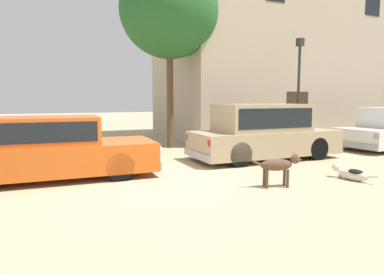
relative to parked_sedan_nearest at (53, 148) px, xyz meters
The scene contains 8 objects.
ground_plane 2.48m from the parked_sedan_nearest, 28.12° to the right, with size 80.00×80.00×0.00m, color tan.
parked_sedan_nearest is the anchor object (origin of this frame).
parked_sedan_second 5.81m from the parked_sedan_nearest, ahead, with size 4.60×1.77×1.64m.
apartment_block 13.26m from the parked_sedan_nearest, 27.20° to the left, with size 12.57×5.97×8.99m.
stray_dog_spotted 4.97m from the parked_sedan_nearest, 32.43° to the right, with size 1.07×0.40×0.69m.
stray_dog_tan 6.68m from the parked_sedan_nearest, 25.10° to the right, with size 0.38×1.08×0.35m.
street_lamp 8.85m from the parked_sedan_nearest, 11.54° to the left, with size 0.22×0.22×3.99m.
acacia_tree_left 6.85m from the parked_sedan_nearest, 40.79° to the left, with size 3.57×3.21×6.63m.
Camera 1 is at (-2.19, -6.88, 1.77)m, focal length 31.00 mm.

